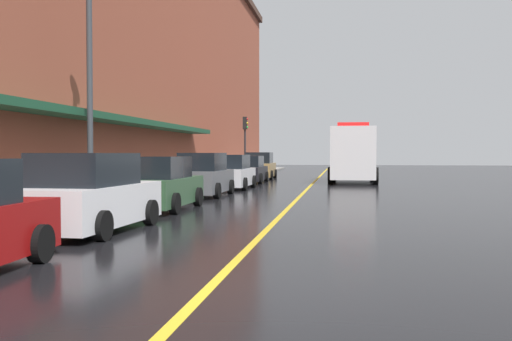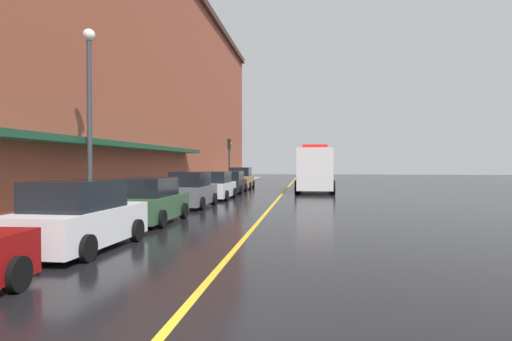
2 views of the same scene
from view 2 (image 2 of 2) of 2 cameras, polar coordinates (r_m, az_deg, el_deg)
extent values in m
plane|color=black|center=(30.75, 3.21, -3.22)|extent=(112.00, 112.00, 0.00)
cube|color=gray|center=(31.74, -8.05, -2.96)|extent=(2.40, 70.00, 0.15)
cube|color=gold|center=(30.75, 3.21, -3.21)|extent=(0.16, 70.00, 0.01)
cube|color=brown|center=(33.09, -17.73, 11.58)|extent=(8.31, 64.00, 16.73)
cube|color=#19472D|center=(23.33, -15.30, 3.01)|extent=(1.20, 22.40, 0.24)
cylinder|color=black|center=(9.01, -28.37, -11.63)|extent=(0.24, 0.65, 0.64)
cube|color=silver|center=(12.56, -21.59, -6.60)|extent=(2.02, 4.43, 0.90)
cube|color=black|center=(12.29, -22.14, -2.92)|extent=(1.76, 2.46, 0.74)
cylinder|color=black|center=(14.23, -22.09, -6.95)|extent=(0.24, 0.65, 0.64)
cylinder|color=black|center=(13.36, -15.09, -7.43)|extent=(0.24, 0.65, 0.64)
cylinder|color=black|center=(12.01, -28.83, -8.47)|extent=(0.24, 0.65, 0.64)
cylinder|color=black|center=(10.98, -20.93, -9.31)|extent=(0.24, 0.65, 0.64)
cube|color=#2D5133|center=(17.32, -13.39, -4.57)|extent=(1.79, 4.37, 0.84)
cube|color=black|center=(17.06, -13.65, -2.07)|extent=(1.61, 2.41, 0.69)
cylinder|color=black|center=(18.93, -14.50, -4.94)|extent=(0.22, 0.64, 0.64)
cylinder|color=black|center=(18.35, -9.26, -5.11)|extent=(0.22, 0.64, 0.64)
cylinder|color=black|center=(16.46, -17.98, -5.85)|extent=(0.22, 0.64, 0.64)
cylinder|color=black|center=(15.79, -12.04, -6.12)|extent=(0.22, 0.64, 0.64)
cube|color=#595B60|center=(22.91, -8.26, -3.11)|extent=(1.77, 4.30, 0.91)
cube|color=black|center=(22.66, -8.42, -1.07)|extent=(1.58, 2.37, 0.74)
cylinder|color=black|center=(24.45, -9.38, -3.58)|extent=(0.23, 0.64, 0.64)
cylinder|color=black|center=(24.00, -5.39, -3.65)|extent=(0.23, 0.64, 0.64)
cylinder|color=black|center=(21.93, -11.40, -4.11)|extent=(0.23, 0.64, 0.64)
cylinder|color=black|center=(21.43, -6.98, -4.22)|extent=(0.23, 0.64, 0.64)
cube|color=silver|center=(27.65, -5.26, -2.45)|extent=(1.95, 4.16, 0.86)
cube|color=black|center=(27.41, -5.36, -0.85)|extent=(1.73, 2.30, 0.70)
cylinder|color=black|center=(29.13, -6.52, -2.83)|extent=(0.23, 0.64, 0.64)
cylinder|color=black|center=(28.73, -2.83, -2.88)|extent=(0.23, 0.64, 0.64)
cylinder|color=black|center=(26.67, -7.87, -3.19)|extent=(0.23, 0.64, 0.64)
cylinder|color=black|center=(26.22, -3.85, -3.26)|extent=(0.23, 0.64, 0.64)
cube|color=black|center=(33.53, -3.20, -1.88)|extent=(1.82, 4.62, 0.81)
cube|color=black|center=(33.28, -3.26, -0.64)|extent=(1.62, 2.55, 0.66)
cylinder|color=black|center=(35.11, -4.26, -2.17)|extent=(0.23, 0.64, 0.64)
cylinder|color=black|center=(34.82, -1.35, -2.20)|extent=(0.23, 0.64, 0.64)
cylinder|color=black|center=(32.31, -5.19, -2.45)|extent=(0.23, 0.64, 0.64)
cylinder|color=black|center=(32.00, -2.03, -2.48)|extent=(0.23, 0.64, 0.64)
cube|color=#A5844C|center=(38.84, -1.95, -1.39)|extent=(1.93, 4.32, 0.93)
cube|color=black|center=(38.60, -1.99, -0.15)|extent=(1.71, 2.39, 0.76)
cylinder|color=black|center=(40.31, -3.01, -1.76)|extent=(0.23, 0.64, 0.64)
cylinder|color=black|center=(40.06, -0.36, -1.77)|extent=(0.23, 0.64, 0.64)
cylinder|color=black|center=(37.68, -3.63, -1.95)|extent=(0.23, 0.64, 0.64)
cylinder|color=black|center=(37.42, -0.80, -1.97)|extent=(0.23, 0.64, 0.64)
cube|color=silver|center=(31.97, 7.57, 0.19)|extent=(2.58, 2.37, 3.03)
cube|color=silver|center=(36.29, 7.60, 0.10)|extent=(2.63, 5.69, 2.78)
cube|color=red|center=(31.99, 7.58, 3.11)|extent=(1.79, 0.63, 0.24)
cylinder|color=black|center=(32.12, 9.86, -2.16)|extent=(0.32, 1.00, 1.00)
cylinder|color=black|center=(32.13, 5.27, -2.15)|extent=(0.32, 1.00, 1.00)
cylinder|color=black|center=(35.64, 9.65, -1.85)|extent=(0.32, 1.00, 1.00)
cylinder|color=black|center=(35.65, 5.52, -1.83)|extent=(0.32, 1.00, 1.00)
cylinder|color=black|center=(37.92, 9.54, -1.67)|extent=(0.32, 1.00, 1.00)
cylinder|color=black|center=(37.93, 5.66, -1.66)|extent=(0.32, 1.00, 1.00)
cylinder|color=#4C4C51|center=(36.59, -4.66, -1.49)|extent=(0.07, 0.07, 1.05)
cube|color=black|center=(36.57, -4.66, -0.44)|extent=(0.14, 0.18, 0.28)
cylinder|color=#4C4C51|center=(17.65, -17.60, -4.23)|extent=(0.07, 0.07, 1.05)
cube|color=black|center=(17.60, -17.61, -2.07)|extent=(0.14, 0.18, 0.28)
cylinder|color=#4C4C51|center=(17.66, -17.58, -4.23)|extent=(0.07, 0.07, 1.05)
cube|color=black|center=(17.61, -17.59, -2.07)|extent=(0.14, 0.18, 0.28)
cylinder|color=#33383D|center=(17.15, -20.59, 4.72)|extent=(0.18, 0.18, 6.50)
sphere|color=white|center=(17.72, -20.67, 15.99)|extent=(0.44, 0.44, 0.44)
cylinder|color=#232326|center=(40.51, -3.46, 0.42)|extent=(0.14, 0.14, 3.40)
cube|color=black|center=(40.55, -3.46, 3.46)|extent=(0.28, 0.36, 0.90)
sphere|color=red|center=(40.53, -3.24, 3.89)|extent=(0.16, 0.16, 0.16)
sphere|color=gold|center=(40.52, -3.24, 3.46)|extent=(0.16, 0.16, 0.16)
sphere|color=green|center=(40.51, -3.24, 3.04)|extent=(0.16, 0.16, 0.16)
camera|label=1|loc=(1.73, -168.10, -16.45)|focal=40.53mm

